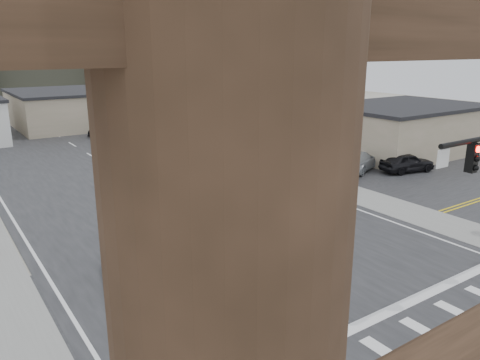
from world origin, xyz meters
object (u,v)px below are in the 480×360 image
Objects in this scene: car_parked_dark_a at (407,162)px; car_parked_silver at (357,161)px; sedan_crossing at (130,255)px; car_far_b at (27,115)px; car_far_a at (109,131)px; car_parked_red at (333,167)px; car_parked_dark_b at (417,156)px.

car_parked_silver is at bearing 60.90° from car_parked_dark_a.
car_parked_silver is (-2.80, 2.44, 0.03)m from car_parked_dark_a.
sedan_crossing reaches higher than car_far_b.
car_parked_silver reaches higher than sedan_crossing.
car_far_a is 25.38m from car_parked_red.
car_parked_silver is (2.80, 0.23, 0.03)m from car_parked_red.
sedan_crossing is at bearing 91.82° from car_parked_dark_b.
sedan_crossing is at bearing 84.29° from car_parked_red.
car_parked_dark_a reaches higher than sedan_crossing.
car_far_a is at bearing 2.62° from car_parked_silver.
car_parked_dark_b is (16.96, -24.93, -0.09)m from car_far_a.
car_far_a reaches higher than car_far_b.
car_parked_dark_b is at bearing -121.51° from car_parked_red.
car_parked_silver is (-5.60, 1.27, 0.07)m from car_parked_dark_b.
car_far_b is 0.75× the size of car_parked_silver.
car_far_a reaches higher than car_parked_dark_a.
car_far_b is at bearing -95.68° from car_far_a.
car_far_b is (-4.46, 18.29, -0.10)m from car_far_a.
car_parked_dark_b is 0.80× the size of car_parked_silver.
car_parked_silver is at bearing -109.83° from car_parked_red.
car_parked_red reaches higher than car_far_b.
sedan_crossing is 1.05× the size of car_parked_dark_b.
car_parked_red is 1.21× the size of car_parked_dark_a.
car_far_a is at bearing -80.34° from car_far_b.
car_parked_silver is at bearing 68.20° from car_parked_dark_b.
car_parked_silver reaches higher than car_parked_dark_b.
car_far_b is 48.14m from car_parked_dark_a.
car_parked_dark_b is (26.44, 5.07, -0.05)m from sedan_crossing.
car_parked_dark_b is (8.40, -1.04, -0.04)m from car_parked_red.
car_far_b is 48.24m from car_parked_dark_b.
sedan_crossing reaches higher than car_parked_red.
sedan_crossing is 0.83× the size of car_far_a.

